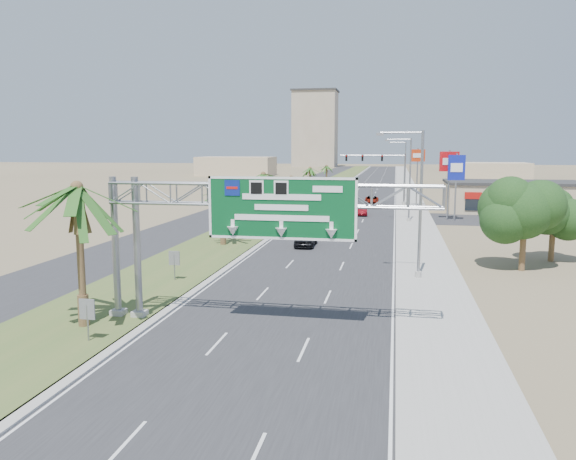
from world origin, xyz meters
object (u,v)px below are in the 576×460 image
Objects in this scene: sign_gantry at (252,206)px; store_building at (513,198)px; car_mid_lane at (361,210)px; pole_sign_blue at (456,171)px; palm_near at (77,188)px; pole_sign_red_far at (418,160)px; car_far at (350,198)px; signal_mast at (391,174)px; car_left_lane at (306,238)px; car_right_lane at (372,200)px; pole_sign_red_near at (449,165)px.

sign_gantry is 0.93× the size of store_building.
car_mid_lane is 0.48× the size of pole_sign_blue.
palm_near is 0.95× the size of pole_sign_red_far.
car_far is at bearing 90.20° from sign_gantry.
sign_gantry is at bearing 13.32° from palm_near.
pole_sign_red_far is (10.29, -3.54, 6.17)m from car_far.
car_mid_lane is 13.41m from pole_sign_blue.
car_far is 0.64× the size of pole_sign_red_far.
car_mid_lane is at bearing -86.69° from car_far.
car_left_lane is at bearing -100.53° from signal_mast.
car_mid_lane is (2.54, 47.94, -5.41)m from sign_gantry.
palm_near is 1.82× the size of car_right_lane.
sign_gantry is at bearing -96.41° from car_far.
car_left_lane is at bearing -97.69° from car_far.
signal_mast is 1.16× the size of pole_sign_red_far.
pole_sign_red_near is (10.02, -18.35, 6.10)m from car_right_lane.
signal_mast is 39.70m from car_left_lane.
palm_near is 1.91× the size of car_left_lane.
store_building is at bearing 67.64° from sign_gantry.
pole_sign_red_near is at bearing 65.47° from palm_near.
car_mid_lane is 0.44× the size of pole_sign_red_far.
pole_sign_blue is (7.81, -18.25, 1.30)m from signal_mast.
signal_mast is (14.37, 63.97, -2.08)m from palm_near.
car_left_lane is at bearing -126.20° from store_building.
pole_sign_blue reaches higher than store_building.
signal_mast reaches higher than car_left_lane.
pole_sign_red_near reaches higher than car_left_lane.
signal_mast is at bearing 77.34° from palm_near.
store_building is at bearing 52.71° from car_left_lane.
car_right_lane is (-2.98, 1.31, -4.21)m from signal_mast.
sign_gantry is at bearing -88.67° from car_left_lane.
store_building is at bearing 15.32° from car_mid_lane.
pole_sign_red_far is (11.04, 36.98, 6.25)m from car_left_lane.
car_far is 25.10m from pole_sign_blue.
store_building is 24.55m from car_far.
car_far is (-3.48, 0.39, 0.18)m from car_right_lane.
car_far is at bearing 165.22° from signal_mast.
car_left_lane is 40.53m from car_far.
car_right_lane is 0.53× the size of pole_sign_red_near.
car_mid_lane is 15.72m from pole_sign_red_far.
car_mid_lane is 0.85× the size of car_right_lane.
store_building is (31.20, 58.00, -4.93)m from palm_near.
palm_near is at bearing -100.77° from car_right_lane.
pole_sign_red_near is at bearing 55.70° from car_left_lane.
palm_near is 1.48× the size of car_far.
pole_sign_blue is at bearing 72.22° from sign_gantry.
sign_gantry is 1.94× the size of pole_sign_red_near.
car_left_lane is at bearing -104.41° from car_mid_lane.
signal_mast is at bearing 69.03° from car_mid_lane.
pole_sign_red_far is (-3.98, 16.41, 0.84)m from pole_sign_blue.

